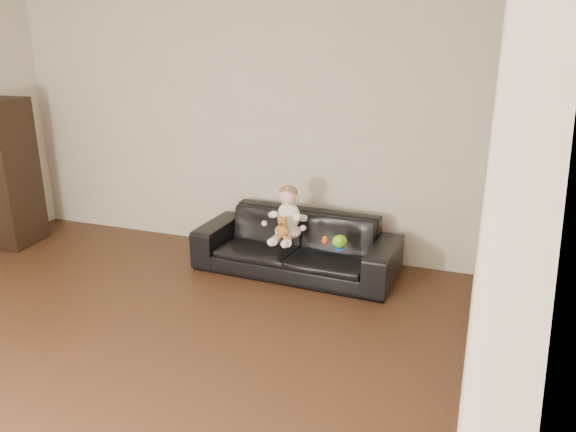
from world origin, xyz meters
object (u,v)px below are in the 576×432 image
at_px(cabinet, 9,174).
at_px(toy_blue_disc, 339,249).
at_px(toy_green, 340,241).
at_px(teddy_bear, 283,227).
at_px(toy_rattle, 325,241).
at_px(baby, 287,216).
at_px(sofa, 296,244).

relative_size(cabinet, toy_blue_disc, 17.33).
relative_size(cabinet, toy_green, 9.78).
distance_m(teddy_bear, toy_rattle, 0.41).
xyz_separation_m(cabinet, teddy_bear, (3.10, 0.05, -0.25)).
bearing_deg(toy_green, toy_rattle, 170.82).
relative_size(baby, toy_blue_disc, 5.62).
bearing_deg(toy_blue_disc, sofa, 156.13).
xyz_separation_m(cabinet, toy_green, (3.61, 0.16, -0.36)).
height_order(toy_green, toy_blue_disc, toy_green).
height_order(teddy_bear, toy_rattle, teddy_bear).
bearing_deg(baby, toy_green, -15.23).
relative_size(baby, toy_rattle, 7.70).
height_order(sofa, toy_blue_disc, sofa).
bearing_deg(toy_rattle, teddy_bear, -159.61).
xyz_separation_m(sofa, cabinet, (-3.14, -0.31, 0.51)).
bearing_deg(baby, toy_rattle, -13.49).
distance_m(sofa, toy_green, 0.51).
height_order(cabinet, toy_blue_disc, cabinet).
xyz_separation_m(teddy_bear, toy_blue_disc, (0.52, 0.05, -0.16)).
xyz_separation_m(baby, toy_green, (0.52, -0.04, -0.17)).
bearing_deg(sofa, baby, -112.58).
bearing_deg(cabinet, baby, -1.37).
xyz_separation_m(cabinet, toy_rattle, (3.46, 0.18, -0.38)).
bearing_deg(teddy_bear, toy_green, 11.44).
distance_m(baby, toy_blue_disc, 0.59).
bearing_deg(toy_green, toy_blue_disc, -76.64).
bearing_deg(baby, teddy_bear, -96.78).
distance_m(sofa, teddy_bear, 0.37).
bearing_deg(cabinet, sofa, 0.52).
bearing_deg(sofa, teddy_bear, -96.02).
height_order(cabinet, toy_rattle, cabinet).
relative_size(cabinet, baby, 3.09).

